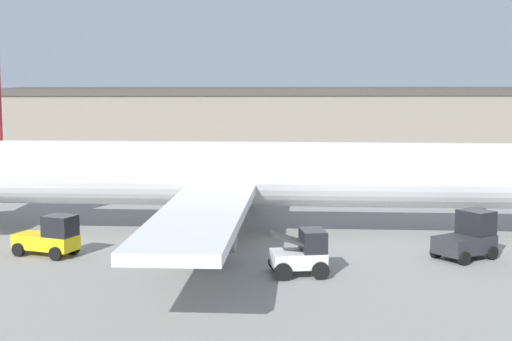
{
  "coord_description": "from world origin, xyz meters",
  "views": [
    {
      "loc": [
        -1.79,
        -45.68,
        9.36
      ],
      "look_at": [
        0.0,
        0.0,
        3.73
      ],
      "focal_mm": 55.0,
      "sensor_mm": 36.0,
      "label": 1
    }
  ],
  "objects_px": {
    "belt_loader_truck": "(302,253)",
    "pushback_tug": "(50,237)",
    "airplane": "(238,174)",
    "baggage_tug": "(468,237)"
  },
  "relations": [
    {
      "from": "baggage_tug",
      "to": "pushback_tug",
      "type": "distance_m",
      "value": 21.49
    },
    {
      "from": "airplane",
      "to": "belt_loader_truck",
      "type": "xyz_separation_m",
      "value": [
        2.82,
        -9.98,
        -2.48
      ]
    },
    {
      "from": "pushback_tug",
      "to": "airplane",
      "type": "bearing_deg",
      "value": 55.14
    },
    {
      "from": "airplane",
      "to": "belt_loader_truck",
      "type": "height_order",
      "value": "airplane"
    },
    {
      "from": "airplane",
      "to": "pushback_tug",
      "type": "height_order",
      "value": "airplane"
    },
    {
      "from": "pushback_tug",
      "to": "baggage_tug",
      "type": "bearing_deg",
      "value": 21.71
    },
    {
      "from": "belt_loader_truck",
      "to": "pushback_tug",
      "type": "relative_size",
      "value": 0.75
    },
    {
      "from": "belt_loader_truck",
      "to": "airplane",
      "type": "bearing_deg",
      "value": 101.01
    },
    {
      "from": "airplane",
      "to": "baggage_tug",
      "type": "xyz_separation_m",
      "value": [
        11.62,
        -6.98,
        -2.41
      ]
    },
    {
      "from": "baggage_tug",
      "to": "pushback_tug",
      "type": "height_order",
      "value": "baggage_tug"
    }
  ]
}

